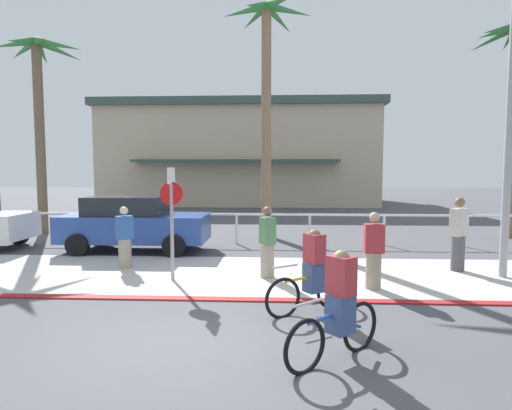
{
  "coord_description": "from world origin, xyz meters",
  "views": [
    {
      "loc": [
        1.41,
        -6.1,
        2.55
      ],
      "look_at": [
        0.78,
        6.0,
        1.53
      ],
      "focal_mm": 30.9,
      "sensor_mm": 36.0,
      "label": 1
    }
  ],
  "objects": [
    {
      "name": "ground_plane",
      "position": [
        0.0,
        10.0,
        0.0
      ],
      "size": [
        80.0,
        80.0,
        0.0
      ],
      "primitive_type": "plane",
      "color": "#4C4C51"
    },
    {
      "name": "sidewalk_strip",
      "position": [
        0.0,
        4.2,
        0.01
      ],
      "size": [
        44.0,
        4.0,
        0.02
      ],
      "primitive_type": "cube",
      "color": "beige",
      "rests_on": "ground"
    },
    {
      "name": "curb_paint",
      "position": [
        0.0,
        2.2,
        0.01
      ],
      "size": [
        44.0,
        0.24,
        0.03
      ],
      "primitive_type": "cube",
      "color": "maroon",
      "rests_on": "ground"
    },
    {
      "name": "building_backdrop",
      "position": [
        -1.35,
        27.14,
        3.55
      ],
      "size": [
        19.16,
        11.7,
        7.06
      ],
      "color": "#BCAD8E",
      "rests_on": "ground"
    },
    {
      "name": "rail_fence",
      "position": [
        0.0,
        8.5,
        0.84
      ],
      "size": [
        19.63,
        0.08,
        1.04
      ],
      "color": "white",
      "rests_on": "ground"
    },
    {
      "name": "stop_sign_bike_lane",
      "position": [
        -0.98,
        3.59,
        1.68
      ],
      "size": [
        0.52,
        0.56,
        2.56
      ],
      "color": "gray",
      "rests_on": "ground"
    },
    {
      "name": "palm_tree_1",
      "position": [
        -7.7,
        10.48,
        5.57
      ],
      "size": [
        3.21,
        3.02,
        7.48
      ],
      "color": "brown",
      "rests_on": "ground"
    },
    {
      "name": "palm_tree_2",
      "position": [
        0.96,
        10.29,
        6.15
      ],
      "size": [
        3.27,
        3.43,
        8.52
      ],
      "color": "#846B4C",
      "rests_on": "ground"
    },
    {
      "name": "car_blue_1",
      "position": [
        -3.04,
        7.06,
        0.87
      ],
      "size": [
        4.4,
        2.02,
        1.69
      ],
      "color": "#284793",
      "rests_on": "ground"
    },
    {
      "name": "cyclist_yellow_0",
      "position": [
        2.0,
        1.62,
        0.69
      ],
      "size": [
        1.54,
        1.06,
        1.5
      ],
      "color": "black",
      "rests_on": "ground"
    },
    {
      "name": "cyclist_blue_1",
      "position": [
        2.2,
        -0.34,
        0.69
      ],
      "size": [
        1.39,
        1.27,
        1.5
      ],
      "color": "black",
      "rests_on": "ground"
    },
    {
      "name": "pedestrian_0",
      "position": [
        -2.49,
        4.76,
        0.72
      ],
      "size": [
        0.48,
        0.44,
        1.58
      ],
      "color": "gray",
      "rests_on": "ground"
    },
    {
      "name": "pedestrian_1",
      "position": [
        1.15,
        3.93,
        0.77
      ],
      "size": [
        0.43,
        0.47,
        1.67
      ],
      "color": "gray",
      "rests_on": "ground"
    },
    {
      "name": "pedestrian_2",
      "position": [
        3.4,
        3.11,
        0.75
      ],
      "size": [
        0.41,
        0.33,
        1.64
      ],
      "color": "gray",
      "rests_on": "ground"
    },
    {
      "name": "pedestrian_3",
      "position": [
        5.83,
        4.86,
        0.86
      ],
      "size": [
        0.48,
        0.44,
        1.83
      ],
      "color": "#4C4C51",
      "rests_on": "ground"
    }
  ]
}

